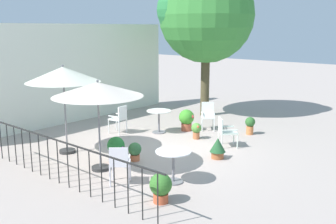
{
  "coord_description": "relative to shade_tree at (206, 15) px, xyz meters",
  "views": [
    {
      "loc": [
        -8.05,
        -6.96,
        3.39
      ],
      "look_at": [
        0.0,
        -0.05,
        1.09
      ],
      "focal_mm": 41.69,
      "sensor_mm": 36.0,
      "label": 1
    }
  ],
  "objects": [
    {
      "name": "cafe_table_0",
      "position": [
        -6.1,
        -3.48,
        -3.36
      ],
      "size": [
        0.8,
        0.8,
        0.73
      ],
      "color": "white",
      "rests_on": "ground"
    },
    {
      "name": "terrace_railing",
      "position": [
        -7.81,
        -1.78,
        -3.19
      ],
      "size": [
        0.03,
        5.93,
        1.01
      ],
      "color": "black",
      "rests_on": "ground"
    },
    {
      "name": "cafe_table_1",
      "position": [
        -3.17,
        -0.42,
        -3.35
      ],
      "size": [
        0.8,
        0.8,
        0.75
      ],
      "color": "white",
      "rests_on": "ground"
    },
    {
      "name": "patio_chair_1",
      "position": [
        -6.98,
        -2.69,
        -3.34
      ],
      "size": [
        0.61,
        0.61,
        0.89
      ],
      "color": "white",
      "rests_on": "ground"
    },
    {
      "name": "shade_tree",
      "position": [
        0.0,
        0.0,
        0.0
      ],
      "size": [
        3.76,
        3.58,
        5.65
      ],
      "color": "#484029",
      "rests_on": "ground"
    },
    {
      "name": "potted_plant_5",
      "position": [
        -2.37,
        -0.94,
        -3.47
      ],
      "size": [
        0.51,
        0.53,
        0.72
      ],
      "color": "#A25036",
      "rests_on": "ground"
    },
    {
      "name": "villa_facade",
      "position": [
        -4.36,
        3.11,
        -2.11
      ],
      "size": [
        9.88,
        0.3,
        3.53
      ],
      "primitive_type": "cube",
      "color": "white",
      "rests_on": "ground"
    },
    {
      "name": "patio_umbrella_0",
      "position": [
        -6.39,
        0.11,
        -1.72
      ],
      "size": [
        1.99,
        1.99,
        2.44
      ],
      "color": "#2D2D2D",
      "rests_on": "ground"
    },
    {
      "name": "ground_plane",
      "position": [
        -4.36,
        -1.78,
        -3.87
      ],
      "size": [
        60.0,
        60.0,
        0.0
      ],
      "primitive_type": "plane",
      "color": "#A99991"
    },
    {
      "name": "potted_plant_3",
      "position": [
        -2.96,
        -1.79,
        -3.58
      ],
      "size": [
        0.32,
        0.32,
        0.51
      ],
      "color": "#B2653D",
      "rests_on": "ground"
    },
    {
      "name": "potted_plant_1",
      "position": [
        -4.09,
        -3.33,
        -3.57
      ],
      "size": [
        0.42,
        0.42,
        0.56
      ],
      "color": "#A25A33",
      "rests_on": "ground"
    },
    {
      "name": "potted_plant_2",
      "position": [
        -5.63,
        -1.79,
        -3.61
      ],
      "size": [
        0.35,
        0.35,
        0.48
      ],
      "color": "#CD6D45",
      "rests_on": "ground"
    },
    {
      "name": "patio_chair_0",
      "position": [
        -3.06,
        -2.9,
        -3.38
      ],
      "size": [
        0.68,
        0.68,
        0.85
      ],
      "color": "white",
      "rests_on": "ground"
    },
    {
      "name": "potted_plant_6",
      "position": [
        -1.41,
        -2.8,
        -3.54
      ],
      "size": [
        0.32,
        0.32,
        0.57
      ],
      "color": "#C6733F",
      "rests_on": "ground"
    },
    {
      "name": "potted_plant_0",
      "position": [
        -7.06,
        -3.96,
        -3.54
      ],
      "size": [
        0.45,
        0.45,
        0.6
      ],
      "color": "#BE5230",
      "rests_on": "ground"
    },
    {
      "name": "potted_plant_4",
      "position": [
        -6.03,
        -1.51,
        -3.48
      ],
      "size": [
        0.45,
        0.47,
        0.67
      ],
      "color": "#BC5238",
      "rests_on": "ground"
    },
    {
      "name": "patio_chair_2",
      "position": [
        -4.06,
        0.52,
        -3.33
      ],
      "size": [
        0.53,
        0.53,
        0.92
      ],
      "color": "white",
      "rests_on": "ground"
    },
    {
      "name": "patio_umbrella_1",
      "position": [
        -6.65,
        -1.63,
        -1.91
      ],
      "size": [
        2.15,
        2.15,
        2.21
      ],
      "color": "#2D2D2D",
      "rests_on": "ground"
    },
    {
      "name": "patio_chair_3",
      "position": [
        -1.75,
        -1.37,
        -3.35
      ],
      "size": [
        0.66,
        0.65,
        0.92
      ],
      "color": "white",
      "rests_on": "ground"
    }
  ]
}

